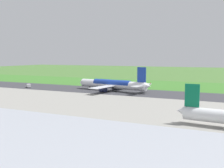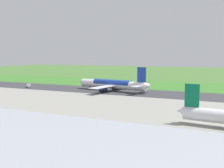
{
  "view_description": "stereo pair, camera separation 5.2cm",
  "coord_description": "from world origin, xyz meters",
  "px_view_note": "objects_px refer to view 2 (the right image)",
  "views": [
    {
      "loc": [
        -62.2,
        149.56,
        22.22
      ],
      "look_at": [
        6.37,
        0.0,
        4.5
      ],
      "focal_mm": 41.41,
      "sensor_mm": 36.0,
      "label": 1
    },
    {
      "loc": [
        -62.25,
        149.54,
        22.22
      ],
      "look_at": [
        6.37,
        0.0,
        4.5
      ],
      "focal_mm": 41.41,
      "sensor_mm": 36.0,
      "label": 2
    }
  ],
  "objects_px": {
    "service_truck_baggage": "(29,86)",
    "traffic_cone_orange": "(146,85)",
    "no_stopping_sign": "(151,84)",
    "airliner_main": "(112,84)"
  },
  "relations": [
    {
      "from": "service_truck_baggage",
      "to": "traffic_cone_orange",
      "type": "relative_size",
      "value": 10.85
    },
    {
      "from": "service_truck_baggage",
      "to": "no_stopping_sign",
      "type": "xyz_separation_m",
      "value": [
        -75.55,
        -47.2,
        0.01
      ]
    },
    {
      "from": "service_truck_baggage",
      "to": "no_stopping_sign",
      "type": "height_order",
      "value": "service_truck_baggage"
    },
    {
      "from": "traffic_cone_orange",
      "to": "no_stopping_sign",
      "type": "bearing_deg",
      "value": 149.41
    },
    {
      "from": "service_truck_baggage",
      "to": "traffic_cone_orange",
      "type": "distance_m",
      "value": 86.66
    },
    {
      "from": "service_truck_baggage",
      "to": "traffic_cone_orange",
      "type": "xyz_separation_m",
      "value": [
        -70.74,
        -50.04,
        -1.13
      ]
    },
    {
      "from": "airliner_main",
      "to": "no_stopping_sign",
      "type": "distance_m",
      "value": 40.85
    },
    {
      "from": "airliner_main",
      "to": "no_stopping_sign",
      "type": "height_order",
      "value": "airliner_main"
    },
    {
      "from": "airliner_main",
      "to": "traffic_cone_orange",
      "type": "xyz_separation_m",
      "value": [
        -9.27,
        -41.07,
        -4.08
      ]
    },
    {
      "from": "airliner_main",
      "to": "service_truck_baggage",
      "type": "height_order",
      "value": "airliner_main"
    }
  ]
}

